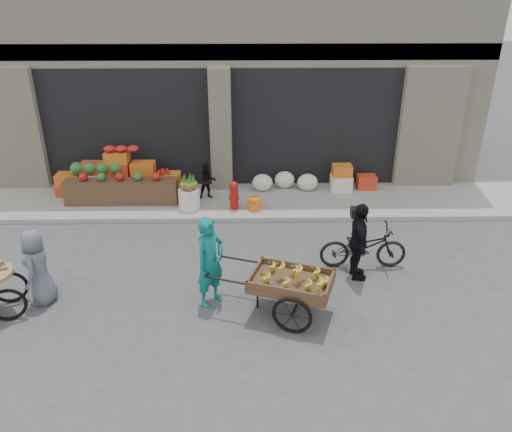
{
  "coord_description": "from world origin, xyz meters",
  "views": [
    {
      "loc": [
        0.7,
        -7.61,
        5.28
      ],
      "look_at": [
        0.84,
        1.07,
        1.1
      ],
      "focal_mm": 35.0,
      "sensor_mm": 36.0,
      "label": 1
    }
  ],
  "objects_px": {
    "pineapple_bin": "(189,199)",
    "vendor_woman": "(210,262)",
    "fire_hydrant": "(234,194)",
    "cyclist": "(359,242)",
    "banana_cart": "(288,279)",
    "bicycle": "(363,247)",
    "orange_bucket": "(255,204)",
    "vendor_grey": "(38,267)",
    "seated_person": "(207,181)"
  },
  "relations": [
    {
      "from": "seated_person",
      "to": "pineapple_bin",
      "type": "bearing_deg",
      "value": -133.69
    },
    {
      "from": "pineapple_bin",
      "to": "banana_cart",
      "type": "bearing_deg",
      "value": -63.1
    },
    {
      "from": "fire_hydrant",
      "to": "orange_bucket",
      "type": "xyz_separation_m",
      "value": [
        0.5,
        -0.05,
        -0.23
      ]
    },
    {
      "from": "pineapple_bin",
      "to": "cyclist",
      "type": "distance_m",
      "value": 4.65
    },
    {
      "from": "banana_cart",
      "to": "bicycle",
      "type": "relative_size",
      "value": 1.43
    },
    {
      "from": "pineapple_bin",
      "to": "vendor_grey",
      "type": "height_order",
      "value": "vendor_grey"
    },
    {
      "from": "pineapple_bin",
      "to": "banana_cart",
      "type": "xyz_separation_m",
      "value": [
        2.11,
        -4.15,
        0.33
      ]
    },
    {
      "from": "cyclist",
      "to": "bicycle",
      "type": "bearing_deg",
      "value": -26.3
    },
    {
      "from": "banana_cart",
      "to": "vendor_woman",
      "type": "bearing_deg",
      "value": -175.84
    },
    {
      "from": "pineapple_bin",
      "to": "orange_bucket",
      "type": "xyz_separation_m",
      "value": [
        1.6,
        -0.1,
        -0.1
      ]
    },
    {
      "from": "fire_hydrant",
      "to": "pineapple_bin",
      "type": "bearing_deg",
      "value": 177.4
    },
    {
      "from": "pineapple_bin",
      "to": "banana_cart",
      "type": "height_order",
      "value": "banana_cart"
    },
    {
      "from": "vendor_woman",
      "to": "cyclist",
      "type": "height_order",
      "value": "vendor_woman"
    },
    {
      "from": "pineapple_bin",
      "to": "cyclist",
      "type": "xyz_separation_m",
      "value": [
        3.52,
        -3.02,
        0.41
      ]
    },
    {
      "from": "orange_bucket",
      "to": "banana_cart",
      "type": "distance_m",
      "value": 4.11
    },
    {
      "from": "fire_hydrant",
      "to": "cyclist",
      "type": "height_order",
      "value": "cyclist"
    },
    {
      "from": "fire_hydrant",
      "to": "vendor_grey",
      "type": "xyz_separation_m",
      "value": [
        -3.33,
        -3.65,
        0.21
      ]
    },
    {
      "from": "banana_cart",
      "to": "cyclist",
      "type": "xyz_separation_m",
      "value": [
        1.41,
        1.14,
        0.08
      ]
    },
    {
      "from": "vendor_woman",
      "to": "cyclist",
      "type": "distance_m",
      "value": 2.85
    },
    {
      "from": "cyclist",
      "to": "pineapple_bin",
      "type": "bearing_deg",
      "value": 49.65
    },
    {
      "from": "cyclist",
      "to": "orange_bucket",
      "type": "bearing_deg",
      "value": 33.59
    },
    {
      "from": "pineapple_bin",
      "to": "fire_hydrant",
      "type": "xyz_separation_m",
      "value": [
        1.1,
        -0.05,
        0.13
      ]
    },
    {
      "from": "bicycle",
      "to": "vendor_woman",
      "type": "bearing_deg",
      "value": 112.14
    },
    {
      "from": "vendor_woman",
      "to": "cyclist",
      "type": "relative_size",
      "value": 1.08
    },
    {
      "from": "orange_bucket",
      "to": "vendor_woman",
      "type": "relative_size",
      "value": 0.19
    },
    {
      "from": "vendor_grey",
      "to": "cyclist",
      "type": "relative_size",
      "value": 0.92
    },
    {
      "from": "fire_hydrant",
      "to": "orange_bucket",
      "type": "height_order",
      "value": "fire_hydrant"
    },
    {
      "from": "vendor_woman",
      "to": "bicycle",
      "type": "height_order",
      "value": "vendor_woman"
    },
    {
      "from": "orange_bucket",
      "to": "bicycle",
      "type": "relative_size",
      "value": 0.19
    },
    {
      "from": "seated_person",
      "to": "vendor_grey",
      "type": "bearing_deg",
      "value": -131.44
    },
    {
      "from": "vendor_grey",
      "to": "vendor_woman",
      "type": "bearing_deg",
      "value": 90.63
    },
    {
      "from": "pineapple_bin",
      "to": "vendor_woman",
      "type": "xyz_separation_m",
      "value": [
        0.78,
        -3.8,
        0.47
      ]
    },
    {
      "from": "fire_hydrant",
      "to": "banana_cart",
      "type": "relative_size",
      "value": 0.29
    },
    {
      "from": "pineapple_bin",
      "to": "seated_person",
      "type": "xyz_separation_m",
      "value": [
        0.4,
        0.6,
        0.21
      ]
    },
    {
      "from": "pineapple_bin",
      "to": "bicycle",
      "type": "height_order",
      "value": "bicycle"
    },
    {
      "from": "orange_bucket",
      "to": "vendor_grey",
      "type": "xyz_separation_m",
      "value": [
        -3.83,
        -3.6,
        0.44
      ]
    },
    {
      "from": "fire_hydrant",
      "to": "orange_bucket",
      "type": "distance_m",
      "value": 0.55
    },
    {
      "from": "orange_bucket",
      "to": "cyclist",
      "type": "xyz_separation_m",
      "value": [
        1.92,
        -2.92,
        0.51
      ]
    },
    {
      "from": "seated_person",
      "to": "vendor_woman",
      "type": "bearing_deg",
      "value": -95.06
    },
    {
      "from": "vendor_woman",
      "to": "vendor_grey",
      "type": "bearing_deg",
      "value": 127.54
    },
    {
      "from": "bicycle",
      "to": "seated_person",
      "type": "bearing_deg",
      "value": 46.15
    },
    {
      "from": "orange_bucket",
      "to": "seated_person",
      "type": "height_order",
      "value": "seated_person"
    },
    {
      "from": "fire_hydrant",
      "to": "cyclist",
      "type": "distance_m",
      "value": 3.84
    },
    {
      "from": "orange_bucket",
      "to": "bicycle",
      "type": "height_order",
      "value": "bicycle"
    },
    {
      "from": "seated_person",
      "to": "vendor_grey",
      "type": "height_order",
      "value": "vendor_grey"
    },
    {
      "from": "seated_person",
      "to": "cyclist",
      "type": "distance_m",
      "value": 4.78
    },
    {
      "from": "seated_person",
      "to": "banana_cart",
      "type": "xyz_separation_m",
      "value": [
        1.71,
        -4.75,
        0.11
      ]
    },
    {
      "from": "vendor_woman",
      "to": "bicycle",
      "type": "bearing_deg",
      "value": -28.81
    },
    {
      "from": "orange_bucket",
      "to": "vendor_grey",
      "type": "distance_m",
      "value": 5.28
    },
    {
      "from": "orange_bucket",
      "to": "seated_person",
      "type": "distance_m",
      "value": 1.42
    }
  ]
}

